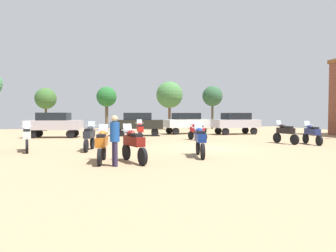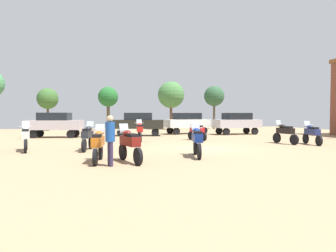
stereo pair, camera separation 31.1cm
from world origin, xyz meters
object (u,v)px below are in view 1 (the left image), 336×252
Objects in this scene: motorcycle_2 at (197,130)px; motorcycle_9 at (27,137)px; motorcycle_4 at (200,140)px; car_2 at (236,122)px; motorcycle_3 at (312,133)px; tree_2 at (170,95)px; motorcycle_5 at (285,132)px; car_4 at (186,122)px; tree_5 at (212,96)px; car_3 at (54,123)px; tree_4 at (107,97)px; car_1 at (138,122)px; motorcycle_6 at (89,136)px; motorcycle_8 at (134,144)px; motorcycle_7 at (102,144)px; tree_1 at (46,99)px; motorcycle_10 at (140,131)px; person_1 at (115,136)px.

motorcycle_2 is 0.97× the size of motorcycle_9.
motorcycle_4 is 15.77m from car_2.
car_2 is at bearing 70.03° from motorcycle_4.
motorcycle_3 is 0.36× the size of tree_2.
car_4 is (-3.11, 10.87, 0.45)m from motorcycle_5.
tree_2 is at bearing 179.39° from tree_5.
car_3 is at bearing 136.86° from motorcycle_2.
car_3 is at bearing -114.81° from tree_4.
car_2 is at bearing -100.74° from tree_5.
motorcycle_9 is (-7.75, 3.94, -0.00)m from motorcycle_4.
motorcycle_5 is 0.46× the size of car_1.
motorcycle_6 is 0.47× the size of car_3.
car_4 is at bearing -126.14° from tree_5.
motorcycle_3 is 0.48× the size of car_2.
tree_5 reaches higher than motorcycle_2.
tree_2 is at bearing 76.55° from motorcycle_6.
motorcycle_8 is 17.57m from car_4.
motorcycle_7 is 18.80m from car_2.
tree_1 reaches higher than motorcycle_2.
motorcycle_10 reaches higher than motorcycle_7.
motorcycle_2 is 0.49× the size of car_2.
tree_1 is at bearing 141.62° from motorcycle_3.
car_1 reaches higher than motorcycle_10.
motorcycle_9 is at bearing 172.01° from motorcycle_5.
car_2 is 4.65m from car_4.
car_3 is 11.17m from tree_1.
motorcycle_3 is 0.47× the size of car_1.
tree_5 is (15.17, 20.16, 3.43)m from motorcycle_6.
car_4 is 2.50× the size of person_1.
motorcycle_4 is 1.01× the size of motorcycle_8.
person_1 is at bearing -119.44° from tree_5.
tree_2 reaches higher than car_3.
tree_4 is (-11.34, 10.03, 2.67)m from car_2.
tree_4 reaches higher than motorcycle_9.
motorcycle_4 reaches higher than motorcycle_7.
tree_4 reaches higher than car_2.
tree_4 reaches higher than motorcycle_6.
tree_2 is (-2.53, 19.48, 3.54)m from motorcycle_5.
person_1 is at bearing -152.29° from motorcycle_8.
car_1 reaches higher than motorcycle_9.
tree_5 is (3.13, 19.42, 3.44)m from motorcycle_5.
tree_2 is (7.83, 24.60, 3.53)m from motorcycle_8.
motorcycle_2 is 0.47× the size of car_4.
motorcycle_4 is at bearing -76.40° from motorcycle_10.
motorcycle_10 is 0.36× the size of tree_2.
motorcycle_9 is at bearing 119.08° from motorcycle_8.
tree_1 is (-6.51, 24.82, 2.89)m from motorcycle_8.
person_1 reaches higher than motorcycle_4.
motorcycle_2 is 0.98× the size of motorcycle_4.
tree_5 is at bearing -0.61° from tree_2.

